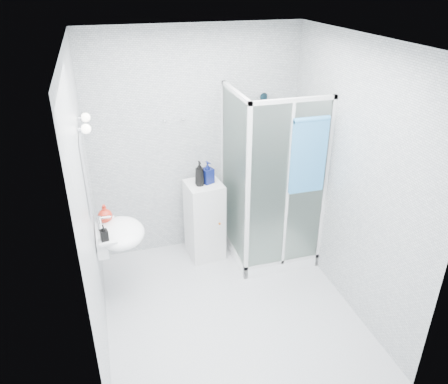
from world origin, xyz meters
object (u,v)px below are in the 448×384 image
object	(u,v)px
shampoo_bottle_a	(200,174)
wall_basin	(118,234)
soap_dispenser_orange	(105,213)
shower_enclosure	(265,224)
soap_dispenser_black	(104,233)
storage_cabinet	(205,220)
shampoo_bottle_b	(208,172)
hand_towel	(309,154)

from	to	relation	value
shampoo_bottle_a	wall_basin	bearing A→B (deg)	-150.68
soap_dispenser_orange	shower_enclosure	bearing A→B (deg)	5.20
wall_basin	soap_dispenser_black	bearing A→B (deg)	-123.96
shower_enclosure	wall_basin	world-z (taller)	shower_enclosure
storage_cabinet	shampoo_bottle_b	xyz separation A→B (m)	(0.05, 0.01, 0.60)
storage_cabinet	soap_dispenser_orange	size ratio (longest dim) A/B	5.20
shower_enclosure	wall_basin	xyz separation A→B (m)	(-1.66, -0.32, 0.35)
shampoo_bottle_a	soap_dispenser_orange	size ratio (longest dim) A/B	1.55
shower_enclosure	soap_dispenser_orange	xyz separation A→B (m)	(-1.75, -0.16, 0.51)
hand_towel	shampoo_bottle_b	xyz separation A→B (m)	(-0.88, 0.65, -0.37)
storage_cabinet	shampoo_bottle_b	size ratio (longest dim) A/B	3.72
soap_dispenser_black	shampoo_bottle_a	bearing A→B (deg)	33.79
wall_basin	shampoo_bottle_b	distance (m)	1.21
shampoo_bottle_b	soap_dispenser_orange	xyz separation A→B (m)	(-1.14, -0.41, -0.12)
storage_cabinet	hand_towel	xyz separation A→B (m)	(0.92, -0.64, 0.97)
storage_cabinet	shampoo_bottle_b	bearing A→B (deg)	7.90
storage_cabinet	hand_towel	world-z (taller)	hand_towel
hand_towel	soap_dispenser_black	bearing A→B (deg)	-177.21
hand_towel	soap_dispenser_black	distance (m)	2.10
shower_enclosure	soap_dispenser_black	bearing A→B (deg)	-164.29
wall_basin	shampoo_bottle_a	distance (m)	1.12
shower_enclosure	shampoo_bottle_b	size ratio (longest dim) A/B	7.89
wall_basin	hand_towel	xyz separation A→B (m)	(1.92, -0.09, 0.65)
shower_enclosure	storage_cabinet	world-z (taller)	shower_enclosure
hand_towel	soap_dispenser_black	size ratio (longest dim) A/B	5.08
shampoo_bottle_a	shampoo_bottle_b	xyz separation A→B (m)	(0.10, 0.04, -0.01)
hand_towel	storage_cabinet	bearing A→B (deg)	145.39
shower_enclosure	shampoo_bottle_a	xyz separation A→B (m)	(-0.71, 0.21, 0.64)
storage_cabinet	shampoo_bottle_a	size ratio (longest dim) A/B	3.36
shampoo_bottle_b	shower_enclosure	bearing A→B (deg)	-21.97
shower_enclosure	shampoo_bottle_b	world-z (taller)	shower_enclosure
wall_basin	storage_cabinet	distance (m)	1.18
shampoo_bottle_a	soap_dispenser_orange	distance (m)	1.11
hand_towel	soap_dispenser_orange	xyz separation A→B (m)	(-2.01, 0.24, -0.49)
hand_towel	soap_dispenser_orange	distance (m)	2.09
shower_enclosure	hand_towel	world-z (taller)	shower_enclosure
soap_dispenser_orange	soap_dispenser_black	distance (m)	0.34
shampoo_bottle_a	soap_dispenser_orange	bearing A→B (deg)	-160.33
storage_cabinet	soap_dispenser_orange	distance (m)	1.26
storage_cabinet	wall_basin	bearing A→B (deg)	-156.72
soap_dispenser_black	wall_basin	bearing A→B (deg)	56.04
shampoo_bottle_a	shampoo_bottle_b	bearing A→B (deg)	19.96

